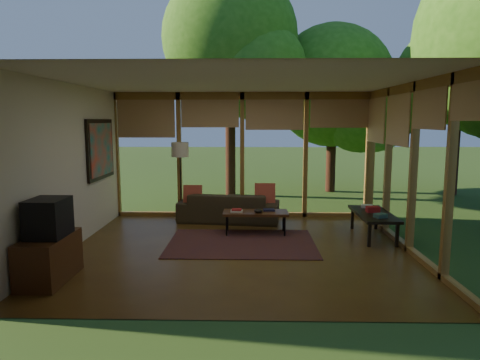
{
  "coord_description": "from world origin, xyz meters",
  "views": [
    {
      "loc": [
        0.17,
        -6.77,
        2.1
      ],
      "look_at": [
        -0.01,
        0.7,
        1.06
      ],
      "focal_mm": 32.0,
      "sensor_mm": 36.0,
      "label": 1
    }
  ],
  "objects_px": {
    "television": "(48,218)",
    "floor_lamp": "(180,154)",
    "sofa": "(229,207)",
    "media_cabinet": "(49,258)",
    "side_console": "(373,215)",
    "coffee_table": "(256,213)"
  },
  "relations": [
    {
      "from": "television",
      "to": "side_console",
      "type": "distance_m",
      "value": 5.35
    },
    {
      "from": "media_cabinet",
      "to": "side_console",
      "type": "xyz_separation_m",
      "value": [
        4.87,
        2.23,
        0.11
      ]
    },
    {
      "from": "floor_lamp",
      "to": "coffee_table",
      "type": "relative_size",
      "value": 1.38
    },
    {
      "from": "media_cabinet",
      "to": "television",
      "type": "xyz_separation_m",
      "value": [
        0.02,
        0.0,
        0.55
      ]
    },
    {
      "from": "coffee_table",
      "to": "side_console",
      "type": "xyz_separation_m",
      "value": [
        2.12,
        -0.18,
        0.02
      ]
    },
    {
      "from": "sofa",
      "to": "floor_lamp",
      "type": "height_order",
      "value": "floor_lamp"
    },
    {
      "from": "sofa",
      "to": "media_cabinet",
      "type": "xyz_separation_m",
      "value": [
        -2.2,
        -3.41,
        -0.0
      ]
    },
    {
      "from": "coffee_table",
      "to": "side_console",
      "type": "distance_m",
      "value": 2.13
    },
    {
      "from": "sofa",
      "to": "media_cabinet",
      "type": "bearing_deg",
      "value": 63.62
    },
    {
      "from": "coffee_table",
      "to": "sofa",
      "type": "bearing_deg",
      "value": 118.59
    },
    {
      "from": "media_cabinet",
      "to": "side_console",
      "type": "relative_size",
      "value": 0.71
    },
    {
      "from": "media_cabinet",
      "to": "floor_lamp",
      "type": "height_order",
      "value": "floor_lamp"
    },
    {
      "from": "sofa",
      "to": "floor_lamp",
      "type": "distance_m",
      "value": 1.5
    },
    {
      "from": "television",
      "to": "floor_lamp",
      "type": "height_order",
      "value": "floor_lamp"
    },
    {
      "from": "sofa",
      "to": "floor_lamp",
      "type": "xyz_separation_m",
      "value": [
        -1.02,
        0.08,
        1.1
      ]
    },
    {
      "from": "media_cabinet",
      "to": "floor_lamp",
      "type": "relative_size",
      "value": 0.61
    },
    {
      "from": "side_console",
      "to": "media_cabinet",
      "type": "bearing_deg",
      "value": -155.43
    },
    {
      "from": "television",
      "to": "side_console",
      "type": "bearing_deg",
      "value": 24.66
    },
    {
      "from": "sofa",
      "to": "floor_lamp",
      "type": "relative_size",
      "value": 1.26
    },
    {
      "from": "sofa",
      "to": "television",
      "type": "distance_m",
      "value": 4.08
    },
    {
      "from": "media_cabinet",
      "to": "television",
      "type": "bearing_deg",
      "value": 0.0
    },
    {
      "from": "floor_lamp",
      "to": "television",
      "type": "bearing_deg",
      "value": -108.4
    }
  ]
}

